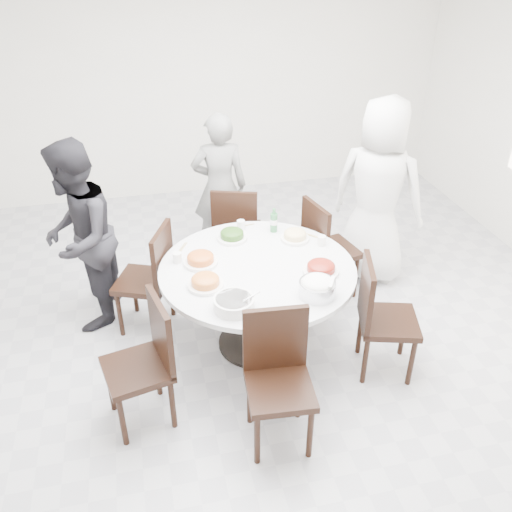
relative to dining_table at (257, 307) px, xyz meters
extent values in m
cube|color=#B5B5BA|center=(0.01, 0.14, -0.38)|extent=(6.00, 6.00, 0.01)
cube|color=white|center=(0.01, 3.14, 1.02)|extent=(6.00, 0.01, 2.80)
cylinder|color=white|center=(0.00, 0.00, 0.00)|extent=(1.50, 1.50, 0.75)
cube|color=black|center=(0.82, 0.58, 0.10)|extent=(0.50, 0.50, 0.95)
cube|color=black|center=(0.06, 1.13, 0.10)|extent=(0.53, 0.53, 0.95)
cube|color=black|center=(-0.86, 0.46, 0.10)|extent=(0.55, 0.55, 0.95)
cube|color=black|center=(-0.96, -0.59, 0.10)|extent=(0.50, 0.50, 0.95)
cube|color=black|center=(-0.08, -0.98, 0.10)|extent=(0.45, 0.45, 0.95)
cube|color=black|center=(0.89, -0.50, 0.10)|extent=(0.52, 0.52, 0.95)
imported|color=white|center=(1.32, 0.79, 0.50)|extent=(1.02, 0.98, 1.76)
imported|color=black|center=(-0.03, 1.51, 0.38)|extent=(0.58, 0.41, 1.50)
imported|color=black|center=(-1.33, 0.67, 0.43)|extent=(0.73, 0.87, 1.62)
cylinder|color=white|center=(-0.11, 0.46, 0.41)|extent=(0.25, 0.25, 0.06)
cylinder|color=white|center=(0.40, 0.34, 0.41)|extent=(0.24, 0.24, 0.06)
cylinder|color=white|center=(-0.41, 0.15, 0.41)|extent=(0.26, 0.26, 0.07)
cylinder|color=white|center=(0.44, -0.18, 0.41)|extent=(0.27, 0.27, 0.07)
cylinder|color=white|center=(-0.42, -0.17, 0.41)|extent=(0.26, 0.26, 0.07)
cylinder|color=silver|center=(0.32, -0.45, 0.43)|extent=(0.26, 0.26, 0.11)
cylinder|color=white|center=(-0.27, -0.47, 0.42)|extent=(0.28, 0.28, 0.09)
cylinder|color=#2D723D|center=(0.26, 0.52, 0.48)|extent=(0.06, 0.06, 0.21)
cylinder|color=white|center=(0.01, 0.59, 0.42)|extent=(0.07, 0.07, 0.08)
camera|label=1|loc=(-0.79, -3.37, 2.59)|focal=38.00mm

